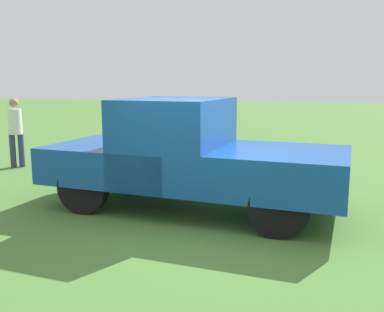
{
  "coord_description": "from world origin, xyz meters",
  "views": [
    {
      "loc": [
        1.41,
        -5.91,
        2.1
      ],
      "look_at": [
        -0.31,
        0.79,
        0.9
      ],
      "focal_mm": 40.14,
      "sensor_mm": 36.0,
      "label": 1
    }
  ],
  "objects": [
    {
      "name": "ground_plane",
      "position": [
        0.0,
        0.0,
        0.0
      ],
      "size": [
        80.0,
        80.0,
        0.0
      ],
      "primitive_type": "plane",
      "color": "#477533"
    },
    {
      "name": "pickup_truck",
      "position": [
        -0.44,
        0.81,
        0.96
      ],
      "size": [
        5.07,
        2.45,
        1.83
      ],
      "rotation": [
        0.0,
        0.0,
        6.17
      ],
      "color": "black",
      "rests_on": "ground_plane"
    },
    {
      "name": "person_bystander",
      "position": [
        -5.41,
        3.18,
        0.96
      ],
      "size": [
        0.43,
        0.43,
        1.71
      ],
      "rotation": [
        0.0,
        0.0,
        2.04
      ],
      "color": "navy",
      "rests_on": "ground_plane"
    }
  ]
}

